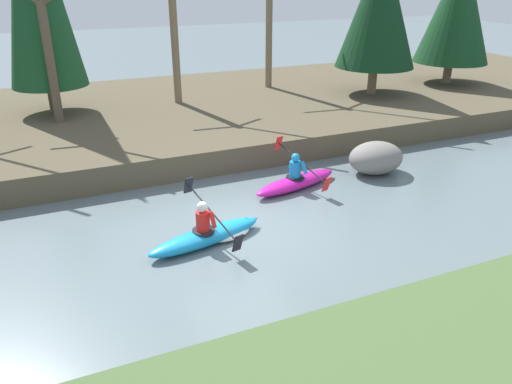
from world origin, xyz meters
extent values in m
plane|color=slate|center=(0.00, 0.00, 0.00)|extent=(90.00, 90.00, 0.00)
cube|color=brown|center=(0.00, 8.90, 0.38)|extent=(44.00, 11.30, 0.76)
cylinder|color=brown|center=(-3.32, 9.53, 1.24)|extent=(0.36, 0.36, 0.95)
cylinder|color=#7A664C|center=(8.79, 7.51, 1.30)|extent=(0.36, 0.36, 1.09)
cone|color=#0F3319|center=(8.79, 7.51, 4.18)|extent=(3.13, 3.13, 4.67)
cylinder|color=#7A664C|center=(13.15, 7.93, 1.22)|extent=(0.36, 0.36, 0.92)
cone|color=#143D1E|center=(13.15, 7.93, 4.02)|extent=(3.18, 3.18, 4.69)
cylinder|color=brown|center=(-3.27, 8.15, 2.66)|extent=(0.28, 0.28, 3.79)
cylinder|color=#7A664C|center=(1.10, 9.18, 3.22)|extent=(0.28, 0.28, 4.92)
cylinder|color=#7A664C|center=(5.44, 10.35, 3.65)|extent=(0.28, 0.28, 5.77)
ellipsoid|color=#C61999|center=(2.21, 1.59, 0.17)|extent=(2.76, 1.27, 0.34)
cone|color=#C61999|center=(3.41, 1.91, 0.19)|extent=(0.39, 0.28, 0.20)
cylinder|color=black|center=(2.16, 1.58, 0.31)|extent=(0.59, 0.59, 0.08)
cylinder|color=#1984CC|center=(2.16, 1.58, 0.56)|extent=(0.37, 0.37, 0.42)
sphere|color=#1E89D1|center=(2.16, 1.58, 0.89)|extent=(0.28, 0.28, 0.23)
cylinder|color=#1984CC|center=(2.20, 1.83, 0.65)|extent=(0.14, 0.24, 0.35)
cylinder|color=#1984CC|center=(2.32, 1.37, 0.65)|extent=(0.14, 0.24, 0.35)
cylinder|color=black|center=(2.38, 1.64, 0.69)|extent=(0.52, 1.86, 0.65)
cube|color=red|center=(2.14, 2.56, 1.00)|extent=(0.23, 0.20, 0.41)
cube|color=red|center=(2.63, 0.72, 0.38)|extent=(0.23, 0.20, 0.41)
ellipsoid|color=#1993D6|center=(-0.97, -0.29, 0.17)|extent=(2.77, 1.21, 0.34)
cone|color=#1993D6|center=(0.24, 0.00, 0.19)|extent=(0.39, 0.28, 0.20)
cylinder|color=black|center=(-1.02, -0.30, 0.31)|extent=(0.58, 0.58, 0.08)
cylinder|color=red|center=(-1.02, -0.30, 0.56)|extent=(0.36, 0.36, 0.42)
sphere|color=white|center=(-1.02, -0.30, 0.89)|extent=(0.28, 0.28, 0.23)
cylinder|color=red|center=(-0.98, -0.04, 0.65)|extent=(0.14, 0.24, 0.35)
cylinder|color=red|center=(-0.86, -0.51, 0.65)|extent=(0.14, 0.24, 0.35)
cylinder|color=black|center=(-0.79, -0.25, 0.69)|extent=(0.48, 1.87, 0.65)
cube|color=black|center=(-1.01, 0.68, 1.00)|extent=(0.23, 0.20, 0.41)
cube|color=black|center=(-0.57, -1.17, 0.38)|extent=(0.23, 0.20, 0.41)
ellipsoid|color=white|center=(-0.43, -0.16, 0.09)|extent=(1.23, 0.94, 0.18)
ellipsoid|color=gray|center=(4.83, 1.67, 0.46)|extent=(1.63, 1.28, 0.92)
camera|label=1|loc=(-3.73, -9.32, 5.39)|focal=35.00mm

